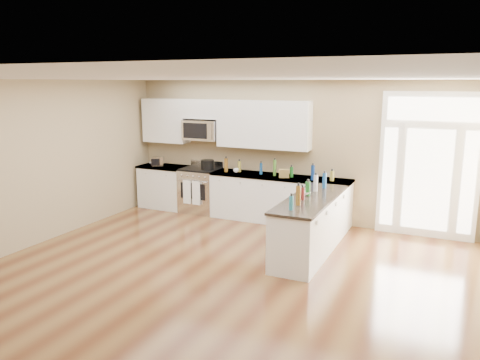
# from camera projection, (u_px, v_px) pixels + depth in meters

# --- Properties ---
(ground) EXTENTS (8.00, 8.00, 0.00)m
(ground) POSITION_uv_depth(u_px,v_px,m) (191.00, 298.00, 6.09)
(ground) COLOR #522B17
(room_shell) EXTENTS (8.00, 8.00, 8.00)m
(room_shell) POSITION_uv_depth(u_px,v_px,m) (188.00, 169.00, 5.74)
(room_shell) COLOR #9A8762
(room_shell) RESTS_ON ground
(back_cabinet_left) EXTENTS (1.10, 0.66, 0.94)m
(back_cabinet_left) POSITION_uv_depth(u_px,v_px,m) (165.00, 188.00, 10.46)
(back_cabinet_left) COLOR silver
(back_cabinet_left) RESTS_ON ground
(back_cabinet_right) EXTENTS (2.85, 0.66, 0.94)m
(back_cabinet_right) POSITION_uv_depth(u_px,v_px,m) (279.00, 201.00, 9.34)
(back_cabinet_right) COLOR silver
(back_cabinet_right) RESTS_ON ground
(peninsula_cabinet) EXTENTS (0.69, 2.32, 0.94)m
(peninsula_cabinet) POSITION_uv_depth(u_px,v_px,m) (310.00, 228.00, 7.60)
(peninsula_cabinet) COLOR silver
(peninsula_cabinet) RESTS_ON ground
(upper_cabinet_left) EXTENTS (1.04, 0.33, 0.95)m
(upper_cabinet_left) POSITION_uv_depth(u_px,v_px,m) (166.00, 121.00, 10.28)
(upper_cabinet_left) COLOR silver
(upper_cabinet_left) RESTS_ON room_shell
(upper_cabinet_right) EXTENTS (1.94, 0.33, 0.95)m
(upper_cabinet_right) POSITION_uv_depth(u_px,v_px,m) (263.00, 125.00, 9.33)
(upper_cabinet_right) COLOR silver
(upper_cabinet_right) RESTS_ON room_shell
(upper_cabinet_short) EXTENTS (0.82, 0.33, 0.40)m
(upper_cabinet_short) POSITION_uv_depth(u_px,v_px,m) (203.00, 109.00, 9.84)
(upper_cabinet_short) COLOR silver
(upper_cabinet_short) RESTS_ON room_shell
(microwave) EXTENTS (0.78, 0.41, 0.42)m
(microwave) POSITION_uv_depth(u_px,v_px,m) (202.00, 130.00, 9.90)
(microwave) COLOR silver
(microwave) RESTS_ON room_shell
(entry_door) EXTENTS (1.70, 0.10, 2.60)m
(entry_door) POSITION_uv_depth(u_px,v_px,m) (428.00, 166.00, 8.28)
(entry_door) COLOR white
(entry_door) RESTS_ON ground
(kitchen_range) EXTENTS (0.79, 0.70, 1.08)m
(kitchen_range) POSITION_uv_depth(u_px,v_px,m) (201.00, 190.00, 10.07)
(kitchen_range) COLOR silver
(kitchen_range) RESTS_ON ground
(stockpot) EXTENTS (0.37, 0.37, 0.22)m
(stockpot) POSITION_uv_depth(u_px,v_px,m) (207.00, 164.00, 9.85)
(stockpot) COLOR black
(stockpot) RESTS_ON kitchen_range
(toaster_oven) EXTENTS (0.30, 0.27, 0.21)m
(toaster_oven) POSITION_uv_depth(u_px,v_px,m) (158.00, 161.00, 10.29)
(toaster_oven) COLOR silver
(toaster_oven) RESTS_ON back_cabinet_left
(cardboard_box) EXTENTS (0.23, 0.20, 0.16)m
(cardboard_box) POSITION_uv_depth(u_px,v_px,m) (284.00, 173.00, 9.07)
(cardboard_box) COLOR brown
(cardboard_box) RESTS_ON back_cabinet_right
(bowl_left) EXTENTS (0.22, 0.22, 0.04)m
(bowl_left) POSITION_uv_depth(u_px,v_px,m) (153.00, 163.00, 10.57)
(bowl_left) COLOR white
(bowl_left) RESTS_ON back_cabinet_left
(bowl_peninsula) EXTENTS (0.23, 0.23, 0.06)m
(bowl_peninsula) POSITION_uv_depth(u_px,v_px,m) (305.00, 193.00, 7.67)
(bowl_peninsula) COLOR white
(bowl_peninsula) RESTS_ON peninsula_cabinet
(cup_counter) EXTENTS (0.13, 0.13, 0.08)m
(cup_counter) POSITION_uv_depth(u_px,v_px,m) (236.00, 170.00, 9.57)
(cup_counter) COLOR white
(cup_counter) RESTS_ON back_cabinet_right
(counter_bottles) EXTENTS (2.30, 2.40, 0.31)m
(counter_bottles) POSITION_uv_depth(u_px,v_px,m) (290.00, 179.00, 8.33)
(counter_bottles) COLOR #19591E
(counter_bottles) RESTS_ON back_cabinet_right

